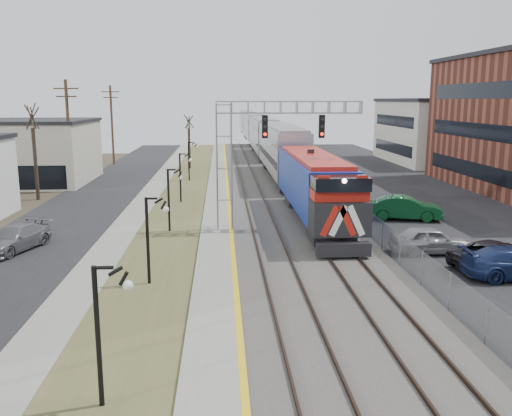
{
  "coord_description": "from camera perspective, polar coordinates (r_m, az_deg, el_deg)",
  "views": [
    {
      "loc": [
        -0.68,
        -5.61,
        8.2
      ],
      "look_at": [
        1.12,
        22.32,
        2.6
      ],
      "focal_mm": 38.0,
      "sensor_mm": 36.0,
      "label": 1
    }
  ],
  "objects": [
    {
      "name": "car_lot_f",
      "position": [
        38.84,
        15.36,
        -0.04
      ],
      "size": [
        5.27,
        2.86,
        1.65
      ],
      "primitive_type": "imported",
      "rotation": [
        0.0,
        0.0,
        1.34
      ],
      "color": "#0D4520",
      "rests_on": "ground"
    },
    {
      "name": "street_west",
      "position": [
        42.82,
        -18.25,
        -0.28
      ],
      "size": [
        7.0,
        120.0,
        0.04
      ],
      "primitive_type": "cube",
      "color": "black",
      "rests_on": "ground"
    },
    {
      "name": "signal_gantry",
      "position": [
        33.76,
        -0.46,
        6.88
      ],
      "size": [
        9.0,
        1.07,
        8.15
      ],
      "color": "gray",
      "rests_on": "ground"
    },
    {
      "name": "fence",
      "position": [
        42.23,
        8.51,
        1.1
      ],
      "size": [
        0.04,
        120.0,
        1.6
      ],
      "primitive_type": "cube",
      "color": "gray",
      "rests_on": "ground"
    },
    {
      "name": "platform_edge",
      "position": [
        41.39,
        -2.85,
        0.22
      ],
      "size": [
        0.24,
        120.0,
        0.01
      ],
      "primitive_type": "cube",
      "color": "gold",
      "rests_on": "platform"
    },
    {
      "name": "ballast_bed",
      "position": [
        41.68,
        2.83,
        0.09
      ],
      "size": [
        8.0,
        120.0,
        0.2
      ],
      "primitive_type": "cube",
      "color": "#595651",
      "rests_on": "ground"
    },
    {
      "name": "track_far",
      "position": [
        41.84,
        4.87,
        0.35
      ],
      "size": [
        1.58,
        120.0,
        0.15
      ],
      "color": "#2D2119",
      "rests_on": "ballast_bed"
    },
    {
      "name": "grass_median",
      "position": [
        41.56,
        -8.2,
        -0.14
      ],
      "size": [
        4.0,
        120.0,
        0.06
      ],
      "primitive_type": "cube",
      "color": "#4A4F2A",
      "rests_on": "ground"
    },
    {
      "name": "car_lot_e",
      "position": [
        30.75,
        17.94,
        -3.29
      ],
      "size": [
        4.39,
        1.87,
        1.48
      ],
      "primitive_type": "imported",
      "rotation": [
        0.0,
        0.0,
        1.54
      ],
      "color": "gray",
      "rests_on": "ground"
    },
    {
      "name": "track_near",
      "position": [
        41.47,
        0.08,
        0.3
      ],
      "size": [
        1.58,
        120.0,
        0.15
      ],
      "color": "#2D2119",
      "rests_on": "ballast_bed"
    },
    {
      "name": "parking_lot",
      "position": [
        44.66,
        18.31,
        0.18
      ],
      "size": [
        16.0,
        120.0,
        0.04
      ],
      "primitive_type": "cube",
      "color": "black",
      "rests_on": "ground"
    },
    {
      "name": "lampposts",
      "position": [
        24.91,
        -11.24,
        -3.32
      ],
      "size": [
        0.14,
        62.14,
        4.0
      ],
      "color": "black",
      "rests_on": "ground"
    },
    {
      "name": "sidewalk",
      "position": [
        41.9,
        -12.29,
        -0.18
      ],
      "size": [
        2.0,
        120.0,
        0.08
      ],
      "primitive_type": "cube",
      "color": "gray",
      "rests_on": "ground"
    },
    {
      "name": "car_lot_c",
      "position": [
        29.25,
        24.07,
        -4.58
      ],
      "size": [
        5.41,
        3.71,
        1.38
      ],
      "primitive_type": "imported",
      "rotation": [
        0.0,
        0.0,
        1.89
      ],
      "color": "black",
      "rests_on": "ground"
    },
    {
      "name": "train",
      "position": [
        82.64,
        0.61,
        7.66
      ],
      "size": [
        3.0,
        108.65,
        5.33
      ],
      "color": "navy",
      "rests_on": "ground"
    },
    {
      "name": "platform",
      "position": [
        41.41,
        -4.06,
        0.03
      ],
      "size": [
        2.0,
        120.0,
        0.24
      ],
      "primitive_type": "cube",
      "color": "gray",
      "rests_on": "ground"
    },
    {
      "name": "bare_trees",
      "position": [
        46.44,
        -18.66,
        3.92
      ],
      "size": [
        12.3,
        42.3,
        5.95
      ],
      "color": "#382D23",
      "rests_on": "ground"
    },
    {
      "name": "car_street_b",
      "position": [
        32.65,
        -24.09,
        -2.99
      ],
      "size": [
        3.36,
        5.14,
        1.39
      ],
      "primitive_type": "imported",
      "rotation": [
        0.0,
        0.0,
        -0.33
      ],
      "color": "slate",
      "rests_on": "ground"
    }
  ]
}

